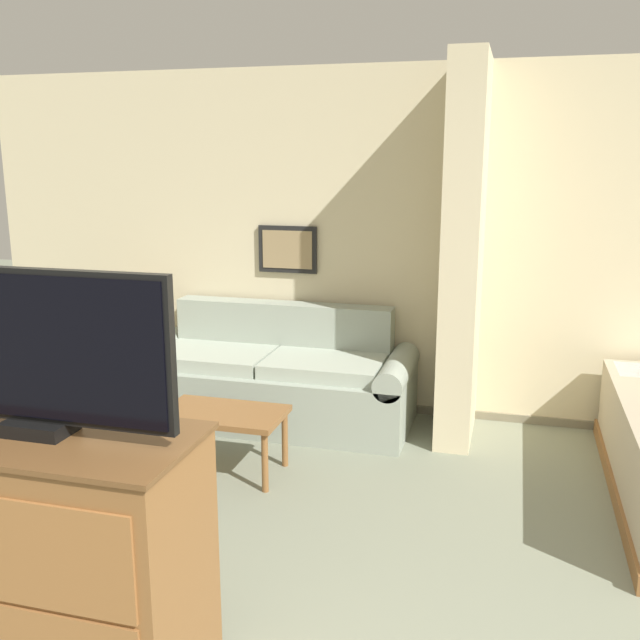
% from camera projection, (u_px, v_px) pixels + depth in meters
% --- Properties ---
extents(wall_back, '(7.73, 0.16, 2.60)m').
position_uv_depth(wall_back, '(460.00, 247.00, 5.25)').
color(wall_back, beige).
rests_on(wall_back, ground_plane).
extents(wall_partition_pillar, '(0.24, 0.73, 2.60)m').
position_uv_depth(wall_partition_pillar, '(463.00, 254.00, 4.83)').
color(wall_partition_pillar, beige).
rests_on(wall_partition_pillar, ground_plane).
extents(couch, '(2.10, 0.84, 0.84)m').
position_uv_depth(couch, '(272.00, 379.00, 5.35)').
color(couch, '#99A393').
rests_on(couch, ground_plane).
extents(coffee_table, '(0.76, 0.46, 0.41)m').
position_uv_depth(coffee_table, '(223.00, 419.00, 4.43)').
color(coffee_table, brown).
rests_on(coffee_table, ground_plane).
extents(side_table, '(0.42, 0.42, 0.57)m').
position_uv_depth(side_table, '(121.00, 350.00, 5.58)').
color(side_table, brown).
rests_on(side_table, ground_plane).
extents(table_lamp, '(0.36, 0.36, 0.47)m').
position_uv_depth(table_lamp, '(118.00, 298.00, 5.48)').
color(table_lamp, tan).
rests_on(table_lamp, side_table).
extents(tv_dresser, '(1.15, 0.56, 0.98)m').
position_uv_depth(tv_dresser, '(51.00, 556.00, 2.67)').
color(tv_dresser, brown).
rests_on(tv_dresser, ground_plane).
extents(tv, '(1.09, 0.16, 0.60)m').
position_uv_depth(tv, '(32.00, 351.00, 2.49)').
color(tv, black).
rests_on(tv, tv_dresser).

